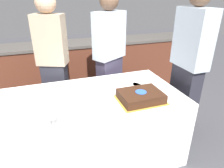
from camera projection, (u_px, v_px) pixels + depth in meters
ground_plane at (95, 154)px, 2.25m from camera, size 14.00×14.00×0.00m
back_counter at (71, 70)px, 3.38m from camera, size 4.40×0.58×0.92m
dining_table at (94, 127)px, 2.09m from camera, size 1.74×0.94×0.74m
cake at (141, 96)px, 1.85m from camera, size 0.43×0.33×0.09m
plate_stack at (28, 97)px, 1.83m from camera, size 0.24×0.24×0.09m
wine_glass at (51, 113)px, 1.45m from camera, size 0.07×0.07×0.18m
side_plate_near_cake at (133, 86)px, 2.13m from camera, size 0.20×0.20×0.00m
side_plate_right_edge at (142, 84)px, 2.18m from camera, size 0.20×0.20×0.00m
utensil_pile at (107, 115)px, 1.62m from camera, size 0.18×0.12×0.02m
person_cutting_cake at (109, 58)px, 2.59m from camera, size 0.46×0.39×1.68m
person_seated_right at (188, 68)px, 2.19m from camera, size 0.21×0.42×1.73m
person_standing_back at (53, 63)px, 2.38m from camera, size 0.39×0.32×1.67m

